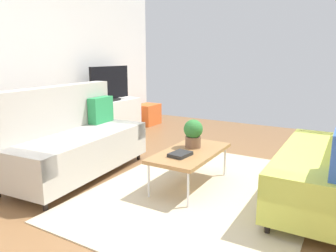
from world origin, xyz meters
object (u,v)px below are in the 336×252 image
tv_console (110,118)px  table_book_0 (180,154)px  tv (110,84)px  bottle_1 (99,99)px  bottle_0 (95,99)px  coffee_table (190,153)px  bottle_2 (103,98)px  vase_0 (85,101)px  potted_plant (193,133)px  storage_trunk (148,114)px  couch_beige (73,140)px  couch_green (334,163)px

tv_console → table_book_0: bearing=-125.0°
tv → bottle_1: 0.40m
tv → table_book_0: 2.97m
tv → bottle_0: (-0.43, -0.02, -0.23)m
coffee_table → bottle_2: bottle_2 is taller
coffee_table → table_book_0: (-0.22, 0.01, 0.05)m
table_book_0 → vase_0: bearing=65.7°
tv → bottle_0: tv is taller
potted_plant → bottle_0: size_ratio=1.91×
tv → potted_plant: tv is taller
coffee_table → storage_trunk: bearing=42.1°
bottle_0 → potted_plant: bearing=-110.9°
coffee_table → potted_plant: (0.15, 0.04, 0.20)m
coffee_table → storage_trunk: 3.47m
potted_plant → table_book_0: size_ratio=1.38×
storage_trunk → bottle_2: size_ratio=3.08×
coffee_table → tv_console: tv_console is taller
couch_beige → couch_green: bearing=98.9°
couch_beige → coffee_table: 1.47m
couch_green → potted_plant: size_ratio=5.76×
coffee_table → potted_plant: size_ratio=3.32×
bottle_1 → vase_0: bearing=160.5°
storage_trunk → bottle_2: bearing=177.4°
storage_trunk → potted_plant: size_ratio=1.57×
potted_plant → couch_green: bearing=-84.6°
coffee_table → tv_console: size_ratio=0.79×
tv_console → tv: tv is taller
couch_green → tv: bearing=72.4°
coffee_table → vase_0: size_ratio=9.12×
couch_beige → bottle_2: (1.63, 0.96, 0.28)m
couch_green → bottle_2: (0.95, 3.81, 0.28)m
vase_0 → bottle_2: size_ratio=0.71×
bottle_1 → bottle_2: (0.09, 0.00, 0.01)m
couch_green → coffee_table: 1.45m
potted_plant → bottle_1: 2.55m
potted_plant → vase_0: (0.75, 2.44, 0.10)m
table_book_0 → bottle_0: 2.70m
couch_green → bottle_0: 3.89m
bottle_0 → bottle_1: bearing=0.0°
coffee_table → bottle_0: size_ratio=6.36×
couch_green → bottle_1: size_ratio=12.26×
vase_0 → bottle_0: 0.18m
potted_plant → vase_0: vase_0 is taller
bottle_2 → table_book_0: bearing=-121.5°
coffee_table → bottle_1: (1.15, 2.39, 0.32)m
couch_beige → potted_plant: (0.54, -1.38, 0.16)m
tv → bottle_0: size_ratio=5.78×
storage_trunk → vase_0: size_ratio=4.31×
tv_console → storage_trunk: size_ratio=2.69×
tv_console → couch_green: bearing=-107.2°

